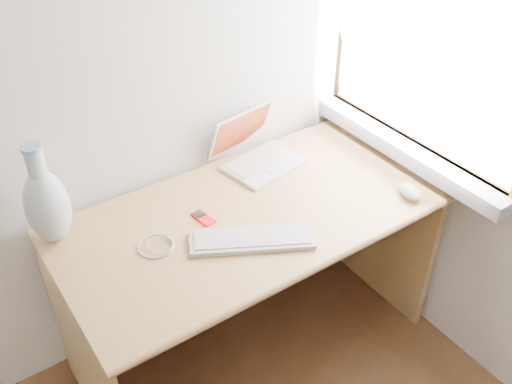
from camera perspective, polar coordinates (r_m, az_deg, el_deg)
window at (r=2.11m, az=16.95°, el=15.70°), size 0.11×0.99×1.10m
desk at (r=2.20m, az=-1.70°, el=-5.07°), size 1.37×0.68×0.72m
laptop at (r=2.24m, az=0.29°, el=4.08°), size 0.33×0.29×0.20m
external_keyboard at (r=1.88m, az=-0.40°, el=-4.73°), size 0.42×0.31×0.02m
mouse at (r=2.15m, az=15.14°, el=0.08°), size 0.10×0.13×0.04m
ipod at (r=1.98m, az=-5.30°, el=-2.57°), size 0.05×0.10×0.01m
cable_coil at (r=1.89m, az=-9.98°, el=-5.35°), size 0.15×0.15×0.01m
remote at (r=1.88m, az=-6.28°, el=-5.40°), size 0.05×0.08×0.01m
vase at (r=1.92m, az=-20.18°, el=-1.15°), size 0.14×0.14×0.36m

